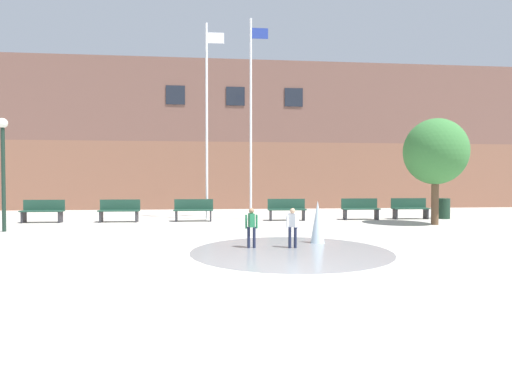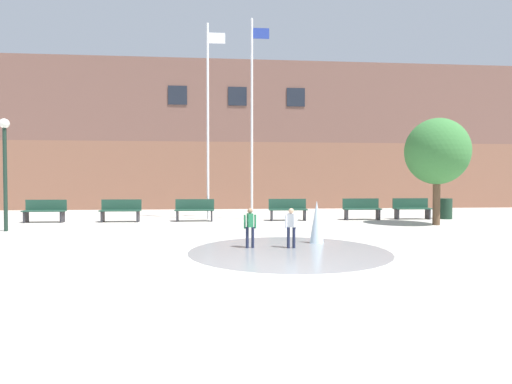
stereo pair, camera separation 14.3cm
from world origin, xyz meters
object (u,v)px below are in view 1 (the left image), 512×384
flagpole_right (251,114)px  park_bench_under_left_flagpole (119,210)px  park_bench_far_right (410,208)px  child_with_pink_shirt (251,225)px  park_bench_far_left (43,211)px  street_tree_near_building (436,152)px  park_bench_under_right_flagpole (287,209)px  flagpole_left (207,116)px  child_in_fountain (293,225)px  park_bench_near_trashcan (360,208)px  lamp_post_left_lane (3,157)px  park_bench_center (194,210)px  trash_can (443,208)px

flagpole_right → park_bench_under_left_flagpole: bearing=-173.2°
park_bench_far_right → child_with_pink_shirt: size_ratio=1.62×
park_bench_far_left → street_tree_near_building: 15.50m
park_bench_under_left_flagpole → park_bench_under_right_flagpole: 6.87m
park_bench_under_left_flagpole → flagpole_left: flagpole_left is taller
child_in_fountain → park_bench_far_left: bearing=-2.5°
park_bench_near_trashcan → flagpole_right: (-4.67, 0.55, 4.09)m
park_bench_far_right → lamp_post_left_lane: (-15.36, -2.97, 1.96)m
park_bench_far_left → flagpole_right: bearing=4.1°
park_bench_under_right_flagpole → child_in_fountain: child_in_fountain is taller
park_bench_center → street_tree_near_building: size_ratio=0.40×
park_bench_far_left → park_bench_under_right_flagpole: 9.86m
park_bench_center → street_tree_near_building: street_tree_near_building is taller
park_bench_under_left_flagpole → street_tree_near_building: 12.58m
park_bench_under_right_flagpole → lamp_post_left_lane: bearing=-164.0°
park_bench_far_left → child_with_pink_shirt: bearing=-41.4°
park_bench_under_left_flagpole → park_bench_center: 2.98m
flagpole_left → street_tree_near_building: 9.25m
park_bench_near_trashcan → child_in_fountain: bearing=-121.4°
flagpole_left → park_bench_far_right: bearing=-3.2°
child_with_pink_shirt → park_bench_far_right: bearing=-57.1°
park_bench_center → park_bench_under_right_flagpole: size_ratio=1.00×
child_in_fountain → lamp_post_left_lane: lamp_post_left_lane is taller
park_bench_near_trashcan → child_in_fountain: child_in_fountain is taller
child_in_fountain → street_tree_near_building: street_tree_near_building is taller
park_bench_far_left → child_in_fountain: size_ratio=1.62×
park_bench_far_left → street_tree_near_building: (15.17, -2.22, 2.28)m
park_bench_under_left_flagpole → flagpole_right: flagpole_right is taller
park_bench_center → trash_can: size_ratio=1.78×
child_with_pink_shirt → trash_can: size_ratio=1.10×
lamp_post_left_lane → child_in_fountain: bearing=-25.0°
park_bench_under_right_flagpole → child_in_fountain: size_ratio=1.62×
park_bench_under_right_flagpole → child_with_pink_shirt: 7.14m
park_bench_far_left → park_bench_under_right_flagpole: size_ratio=1.00×
park_bench_under_right_flagpole → street_tree_near_building: 6.18m
child_with_pink_shirt → park_bench_near_trashcan: bearing=-47.2°
flagpole_right → street_tree_near_building: size_ratio=2.15×
flagpole_left → flagpole_right: bearing=0.0°
street_tree_near_building → trash_can: bearing=53.7°
park_bench_under_right_flagpole → flagpole_right: size_ratio=0.19×
child_with_pink_shirt → trash_can: (9.10, 6.98, -0.13)m
park_bench_under_right_flagpole → lamp_post_left_lane: (-9.88, -2.83, 1.96)m
flagpole_left → lamp_post_left_lane: flagpole_left is taller
park_bench_under_right_flagpole → street_tree_near_building: (5.31, -2.19, 2.28)m
flagpole_right → park_bench_under_right_flagpole: bearing=-23.6°
park_bench_far_right → trash_can: bearing=0.4°
park_bench_under_right_flagpole → flagpole_left: size_ratio=0.19×
park_bench_under_left_flagpole → street_tree_near_building: street_tree_near_building is taller
trash_can → street_tree_near_building: (-1.72, -2.34, 2.31)m
park_bench_far_left → child_with_pink_shirt: size_ratio=1.62×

